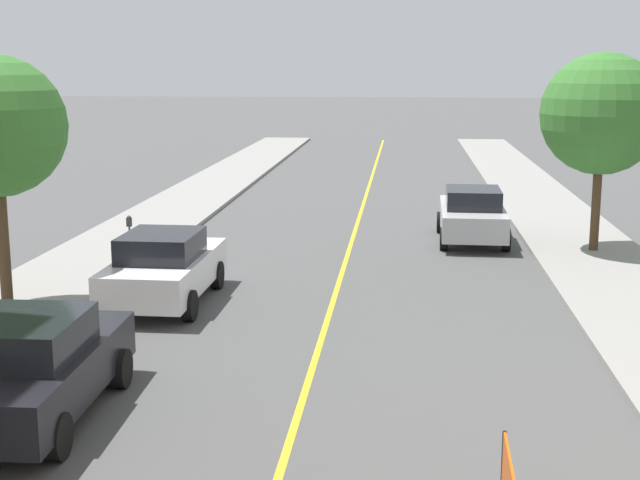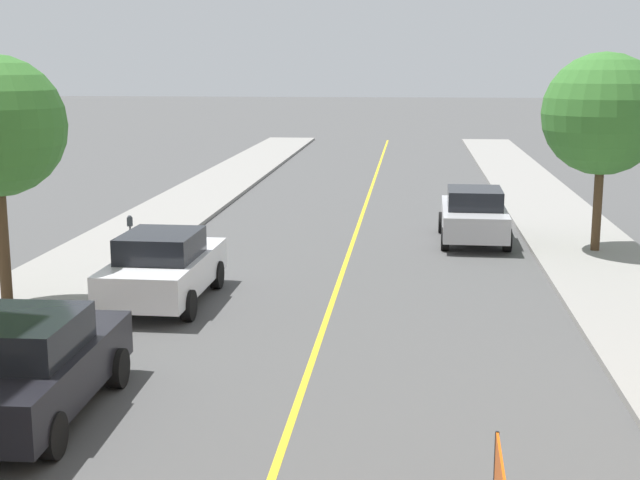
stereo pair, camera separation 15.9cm
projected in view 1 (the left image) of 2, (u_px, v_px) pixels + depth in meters
The scene contains 8 objects.
lane_stripe at pixel (350, 246), 25.37m from camera, with size 0.12×71.79×0.01m.
sidewalk_left at pixel (127, 240), 25.97m from camera, with size 3.09×71.79×0.13m.
sidewalk_right at pixel (585, 249), 24.74m from camera, with size 3.09×71.79×0.13m.
parked_car_curb_near at pixel (32, 367), 12.92m from camera, with size 1.95×4.35×1.59m.
parked_car_curb_mid at pixel (164, 267), 19.23m from camera, with size 1.94×4.32×1.59m.
parked_car_curb_far at pixel (472, 215), 25.93m from camera, with size 1.94×4.33×1.59m.
parking_meter_far_curb at pixel (129, 230), 22.31m from camera, with size 0.12×0.11×1.26m.
street_tree_right_near at pixel (602, 114), 23.61m from camera, with size 3.25×3.25×5.31m.
Camera 1 is at (1.52, 11.08, 5.13)m, focal length 50.00 mm.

